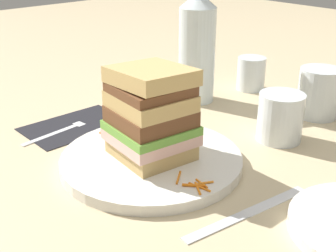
{
  "coord_description": "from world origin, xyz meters",
  "views": [
    {
      "loc": [
        0.46,
        -0.39,
        0.33
      ],
      "look_at": [
        0.0,
        0.02,
        0.06
      ],
      "focal_mm": 48.59,
      "sensor_mm": 36.0,
      "label": 1
    }
  ],
  "objects_px": {
    "water_bottle": "(197,46)",
    "empty_tumbler_1": "(319,93)",
    "sandwich": "(152,115)",
    "empty_tumbler_0": "(251,73)",
    "fork": "(65,127)",
    "napkin_dark": "(76,125)",
    "knife": "(245,214)",
    "main_plate": "(153,161)",
    "juice_glass": "(280,120)"
  },
  "relations": [
    {
      "from": "water_bottle",
      "to": "sandwich",
      "type": "bearing_deg",
      "value": -57.8
    },
    {
      "from": "fork",
      "to": "knife",
      "type": "relative_size",
      "value": 0.83
    },
    {
      "from": "empty_tumbler_0",
      "to": "fork",
      "type": "bearing_deg",
      "value": -100.65
    },
    {
      "from": "sandwich",
      "to": "napkin_dark",
      "type": "bearing_deg",
      "value": -177.91
    },
    {
      "from": "knife",
      "to": "napkin_dark",
      "type": "bearing_deg",
      "value": -178.57
    },
    {
      "from": "main_plate",
      "to": "fork",
      "type": "relative_size",
      "value": 1.62
    },
    {
      "from": "fork",
      "to": "empty_tumbler_1",
      "type": "distance_m",
      "value": 0.47
    },
    {
      "from": "juice_glass",
      "to": "sandwich",
      "type": "bearing_deg",
      "value": -108.15
    },
    {
      "from": "knife",
      "to": "main_plate",
      "type": "bearing_deg",
      "value": -179.21
    },
    {
      "from": "knife",
      "to": "juice_glass",
      "type": "relative_size",
      "value": 2.49
    },
    {
      "from": "sandwich",
      "to": "empty_tumbler_1",
      "type": "xyz_separation_m",
      "value": [
        0.06,
        0.36,
        -0.04
      ]
    },
    {
      "from": "fork",
      "to": "sandwich",
      "type": "bearing_deg",
      "value": 8.31
    },
    {
      "from": "main_plate",
      "to": "water_bottle",
      "type": "xyz_separation_m",
      "value": [
        -0.16,
        0.25,
        0.11
      ]
    },
    {
      "from": "fork",
      "to": "empty_tumbler_0",
      "type": "xyz_separation_m",
      "value": [
        0.08,
        0.42,
        0.03
      ]
    },
    {
      "from": "sandwich",
      "to": "water_bottle",
      "type": "xyz_separation_m",
      "value": [
        -0.16,
        0.25,
        0.03
      ]
    },
    {
      "from": "empty_tumbler_1",
      "to": "water_bottle",
      "type": "bearing_deg",
      "value": -153.45
    },
    {
      "from": "fork",
      "to": "empty_tumbler_1",
      "type": "relative_size",
      "value": 1.81
    },
    {
      "from": "main_plate",
      "to": "sandwich",
      "type": "height_order",
      "value": "sandwich"
    },
    {
      "from": "main_plate",
      "to": "sandwich",
      "type": "relative_size",
      "value": 1.97
    },
    {
      "from": "fork",
      "to": "water_bottle",
      "type": "xyz_separation_m",
      "value": [
        0.05,
        0.28,
        0.11
      ]
    },
    {
      "from": "main_plate",
      "to": "juice_glass",
      "type": "xyz_separation_m",
      "value": [
        0.07,
        0.22,
        0.03
      ]
    },
    {
      "from": "sandwich",
      "to": "fork",
      "type": "bearing_deg",
      "value": -171.69
    },
    {
      "from": "napkin_dark",
      "to": "juice_glass",
      "type": "bearing_deg",
      "value": 38.94
    },
    {
      "from": "napkin_dark",
      "to": "water_bottle",
      "type": "relative_size",
      "value": 0.68
    },
    {
      "from": "fork",
      "to": "knife",
      "type": "distance_m",
      "value": 0.38
    },
    {
      "from": "main_plate",
      "to": "water_bottle",
      "type": "distance_m",
      "value": 0.31
    },
    {
      "from": "juice_glass",
      "to": "empty_tumbler_1",
      "type": "distance_m",
      "value": 0.14
    },
    {
      "from": "fork",
      "to": "empty_tumbler_1",
      "type": "bearing_deg",
      "value": 56.05
    },
    {
      "from": "napkin_dark",
      "to": "empty_tumbler_1",
      "type": "bearing_deg",
      "value": 54.19
    },
    {
      "from": "water_bottle",
      "to": "empty_tumbler_0",
      "type": "height_order",
      "value": "water_bottle"
    },
    {
      "from": "water_bottle",
      "to": "empty_tumbler_0",
      "type": "xyz_separation_m",
      "value": [
        0.03,
        0.14,
        -0.08
      ]
    },
    {
      "from": "juice_glass",
      "to": "water_bottle",
      "type": "relative_size",
      "value": 0.31
    },
    {
      "from": "knife",
      "to": "empty_tumbler_0",
      "type": "height_order",
      "value": "empty_tumbler_0"
    },
    {
      "from": "main_plate",
      "to": "empty_tumbler_1",
      "type": "relative_size",
      "value": 2.94
    },
    {
      "from": "water_bottle",
      "to": "empty_tumbler_1",
      "type": "height_order",
      "value": "water_bottle"
    },
    {
      "from": "napkin_dark",
      "to": "knife",
      "type": "bearing_deg",
      "value": 1.43
    },
    {
      "from": "empty_tumbler_0",
      "to": "knife",
      "type": "bearing_deg",
      "value": -52.19
    },
    {
      "from": "water_bottle",
      "to": "empty_tumbler_1",
      "type": "bearing_deg",
      "value": 26.55
    },
    {
      "from": "main_plate",
      "to": "napkin_dark",
      "type": "distance_m",
      "value": 0.21
    },
    {
      "from": "water_bottle",
      "to": "empty_tumbler_0",
      "type": "bearing_deg",
      "value": 76.8
    },
    {
      "from": "napkin_dark",
      "to": "empty_tumbler_1",
      "type": "distance_m",
      "value": 0.45
    },
    {
      "from": "main_plate",
      "to": "knife",
      "type": "distance_m",
      "value": 0.17
    },
    {
      "from": "main_plate",
      "to": "knife",
      "type": "bearing_deg",
      "value": 0.79
    },
    {
      "from": "water_bottle",
      "to": "empty_tumbler_1",
      "type": "relative_size",
      "value": 2.84
    },
    {
      "from": "knife",
      "to": "sandwich",
      "type": "bearing_deg",
      "value": -179.36
    },
    {
      "from": "knife",
      "to": "empty_tumbler_1",
      "type": "distance_m",
      "value": 0.38
    },
    {
      "from": "main_plate",
      "to": "knife",
      "type": "height_order",
      "value": "main_plate"
    },
    {
      "from": "main_plate",
      "to": "juice_glass",
      "type": "relative_size",
      "value": 3.36
    },
    {
      "from": "empty_tumbler_1",
      "to": "empty_tumbler_0",
      "type": "bearing_deg",
      "value": 170.43
    },
    {
      "from": "knife",
      "to": "juice_glass",
      "type": "xyz_separation_m",
      "value": [
        -0.1,
        0.21,
        0.03
      ]
    }
  ]
}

